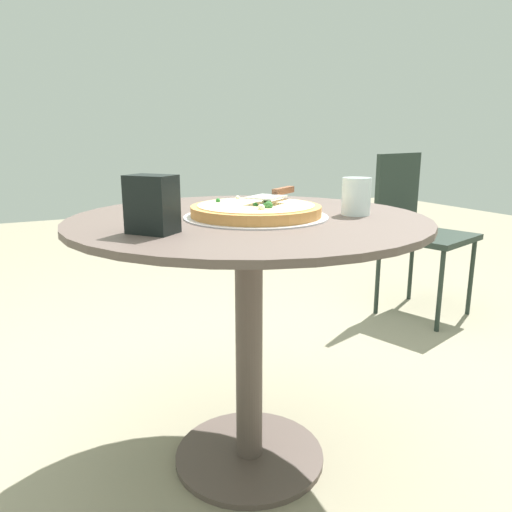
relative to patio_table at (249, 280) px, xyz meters
The scene contains 7 objects.
ground_plane 0.57m from the patio_table, ahead, with size 10.00×10.00×0.00m, color gray.
patio_table is the anchor object (origin of this frame).
pizza_on_tray 0.20m from the patio_table, 119.57° to the left, with size 0.39×0.39×0.05m.
pizza_server 0.25m from the patio_table, behind, with size 0.20×0.16×0.02m.
drinking_cup 0.38m from the patio_table, 158.84° to the left, with size 0.08×0.08×0.10m, color white.
napkin_dispenser 0.40m from the patio_table, 21.56° to the left, with size 0.10×0.07×0.13m, color black.
patio_chair_far 1.59m from the patio_table, 150.67° to the right, with size 0.52×0.52×0.87m.
Camera 1 is at (0.57, 1.19, 0.96)m, focal length 34.37 mm.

